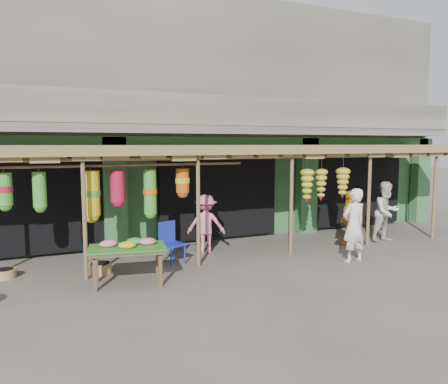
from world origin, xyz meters
name	(u,v)px	position (x,y,z in m)	size (l,w,h in m)	color
ground	(252,257)	(0.00, 0.00, 0.00)	(80.00, 80.00, 0.00)	#514C47
building	(187,128)	(0.00, 4.87, 3.37)	(16.40, 6.80, 7.00)	gray
awning	(234,154)	(-0.15, 0.80, 2.57)	(14.00, 2.70, 2.79)	brown
flower_table	(128,249)	(-3.25, -0.86, 0.73)	(1.63, 1.13, 0.90)	brown
blue_chair	(170,240)	(-2.03, 0.28, 0.55)	(0.61, 0.61, 0.99)	#17279A
basket_left	(5,274)	(-5.57, 0.58, 0.09)	(0.45, 0.45, 0.19)	olive
basket_right	(100,268)	(-3.68, 0.10, 0.11)	(0.50, 0.50, 0.23)	brown
person_front	(354,225)	(2.03, -1.35, 0.89)	(0.65, 0.42, 1.77)	silver
person_right	(386,212)	(4.36, 0.02, 0.87)	(0.85, 0.66, 1.74)	silver
person_vendor	(350,218)	(3.09, 0.06, 0.77)	(0.90, 0.37, 1.53)	orange
person_shopper	(206,224)	(-0.88, 0.90, 0.76)	(0.98, 0.56, 1.51)	pink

